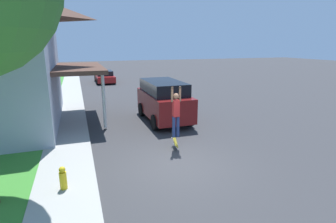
% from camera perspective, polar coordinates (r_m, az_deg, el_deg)
% --- Properties ---
extents(ground_plane, '(120.00, 120.00, 0.00)m').
position_cam_1_polar(ground_plane, '(9.40, 1.57, -11.53)').
color(ground_plane, '#333335').
extents(sidewalk, '(1.80, 80.00, 0.10)m').
position_cam_1_polar(sidewalk, '(14.49, -20.75, -2.81)').
color(sidewalk, '#9E9E99').
rests_on(sidewalk, ground_plane).
extents(suv_parked, '(2.10, 4.43, 2.19)m').
position_cam_1_polar(suv_parked, '(14.27, -0.93, 2.51)').
color(suv_parked, maroon).
rests_on(suv_parked, ground_plane).
extents(car_down_street, '(1.98, 4.52, 1.30)m').
position_cam_1_polar(car_down_street, '(29.87, -13.63, 7.38)').
color(car_down_street, maroon).
rests_on(car_down_street, ground_plane).
extents(skateboarder, '(0.41, 0.23, 2.02)m').
position_cam_1_polar(skateboarder, '(10.19, 1.74, 0.02)').
color(skateboarder, navy).
rests_on(skateboarder, ground_plane).
extents(skateboard, '(0.34, 0.76, 0.35)m').
position_cam_1_polar(skateboard, '(10.68, 1.54, -6.54)').
color(skateboard, '#A89323').
rests_on(skateboard, ground_plane).
extents(fire_hydrant, '(0.20, 0.20, 0.68)m').
position_cam_1_polar(fire_hydrant, '(8.22, -21.89, -13.31)').
color(fire_hydrant, gold).
rests_on(fire_hydrant, sidewalk).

